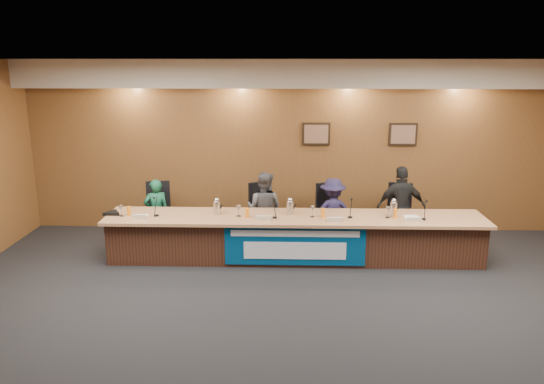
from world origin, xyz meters
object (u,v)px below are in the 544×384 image
at_px(office_chair_a, 158,216).
at_px(office_chair_c, 332,218).
at_px(panelist_c, 332,213).
at_px(panelist_b, 264,209).
at_px(office_chair_b, 264,217).
at_px(carafe_mid, 290,208).
at_px(speakerphone, 113,213).
at_px(banner, 295,246).
at_px(office_chair_d, 399,219).
at_px(carafe_left, 217,208).
at_px(panelist_a, 157,212).
at_px(dais_body, 295,239).
at_px(panelist_d, 401,207).
at_px(carafe_right, 393,209).

relative_size(office_chair_a, office_chair_c, 1.00).
relative_size(panelist_c, office_chair_a, 2.54).
distance_m(panelist_b, office_chair_c, 1.21).
distance_m(office_chair_b, office_chair_c, 1.19).
relative_size(panelist_b, office_chair_a, 2.76).
distance_m(carafe_mid, speakerphone, 2.89).
xyz_separation_m(banner, panelist_b, (-0.53, 1.06, 0.28)).
xyz_separation_m(office_chair_a, office_chair_d, (4.27, 0.00, 0.00)).
relative_size(panelist_b, carafe_left, 6.02).
xyz_separation_m(office_chair_d, speakerphone, (-4.81, -0.80, 0.30)).
xyz_separation_m(office_chair_a, carafe_mid, (2.35, -0.70, 0.38)).
xyz_separation_m(panelist_a, office_chair_d, (4.27, 0.10, -0.11)).
height_order(dais_body, office_chair_a, dais_body).
relative_size(panelist_d, office_chair_a, 2.99).
distance_m(office_chair_b, office_chair_d, 2.37).
bearing_deg(dais_body, panelist_d, 19.21).
bearing_deg(office_chair_b, carafe_mid, -81.18).
distance_m(panelist_a, panelist_d, 4.27).
height_order(banner, office_chair_d, banner).
distance_m(panelist_a, panelist_b, 1.90).
bearing_deg(panelist_d, panelist_c, -3.15).
xyz_separation_m(dais_body, panelist_c, (0.66, 0.64, 0.26)).
height_order(office_chair_d, carafe_left, carafe_left).
bearing_deg(dais_body, office_chair_d, 21.94).
distance_m(office_chair_a, speakerphone, 1.01).
relative_size(panelist_d, carafe_right, 5.94).
distance_m(banner, panelist_a, 2.65).
bearing_deg(panelist_a, office_chair_d, 159.37).
height_order(panelist_c, carafe_left, panelist_c).
height_order(dais_body, office_chair_d, dais_body).
height_order(panelist_d, office_chair_b, panelist_d).
height_order(panelist_b, carafe_left, panelist_b).
relative_size(office_chair_a, speakerphone, 1.50).
bearing_deg(carafe_left, speakerphone, -177.91).
distance_m(office_chair_c, carafe_right, 1.26).
distance_m(office_chair_c, carafe_left, 2.10).
xyz_separation_m(panelist_d, office_chair_d, (-0.00, 0.10, -0.24)).
height_order(banner, office_chair_c, banner).
bearing_deg(speakerphone, banner, -6.92).
relative_size(office_chair_b, carafe_mid, 2.19).
xyz_separation_m(office_chair_d, carafe_left, (-3.11, -0.74, 0.38)).
height_order(panelist_a, panelist_d, panelist_d).
relative_size(panelist_b, panelist_d, 0.92).
distance_m(office_chair_a, carafe_mid, 2.48).
height_order(panelist_c, office_chair_c, panelist_c).
xyz_separation_m(office_chair_c, speakerphone, (-3.63, -0.80, 0.30)).
xyz_separation_m(dais_body, panelist_a, (-2.42, 0.64, 0.24)).
xyz_separation_m(panelist_a, office_chair_b, (1.90, 0.10, -0.11)).
bearing_deg(panelist_a, office_chair_c, 159.89).
xyz_separation_m(panelist_b, carafe_mid, (0.45, -0.60, 0.20)).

